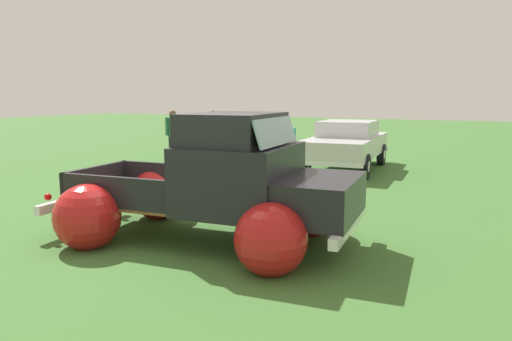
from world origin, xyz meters
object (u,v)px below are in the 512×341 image
at_px(vintage_pickup_truck, 224,192).
at_px(spectator_1, 212,130).
at_px(show_car_0, 255,137).
at_px(show_car_1, 347,143).
at_px(spectator_0, 173,132).

distance_m(vintage_pickup_truck, spectator_1, 10.77).
height_order(vintage_pickup_truck, show_car_0, vintage_pickup_truck).
relative_size(show_car_0, show_car_1, 0.99).
xyz_separation_m(vintage_pickup_truck, spectator_0, (-6.05, 6.93, 0.22)).
bearing_deg(spectator_1, vintage_pickup_truck, 148.40).
bearing_deg(show_car_0, spectator_1, -111.44).
relative_size(vintage_pickup_truck, show_car_1, 1.05).
distance_m(show_car_0, spectator_1, 2.07).
relative_size(vintage_pickup_truck, show_car_0, 1.05).
height_order(show_car_0, spectator_1, spectator_1).
bearing_deg(spectator_0, spectator_1, -64.53).
xyz_separation_m(show_car_0, spectator_1, (-2.00, 0.51, 0.15)).
xyz_separation_m(show_car_0, spectator_0, (-2.21, -1.61, 0.19)).
bearing_deg(show_car_0, show_car_1, 71.03).
height_order(show_car_1, spectator_1, spectator_1).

